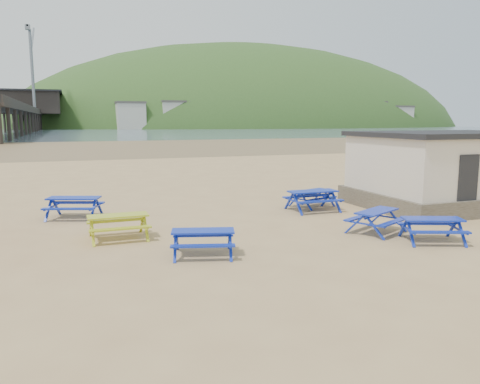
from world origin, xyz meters
name	(u,v)px	position (x,y,z in m)	size (l,w,h in m)	color
ground	(221,230)	(0.00, 0.00, 0.00)	(400.00, 400.00, 0.00)	tan
wet_sand	(103,146)	(0.00, 55.00, 0.00)	(400.00, 400.00, 0.00)	olive
sea	(81,130)	(0.00, 170.00, 0.01)	(400.00, 400.00, 0.00)	#455763
picnic_table_blue_a	(74,208)	(-4.56, 3.70, 0.40)	(2.29, 2.06, 0.79)	#1723A3
picnic_table_blue_b	(313,201)	(4.51, 1.90, 0.41)	(1.98, 1.60, 0.82)	#1723A3
picnic_table_blue_c	(312,198)	(4.95, 2.76, 0.35)	(2.01, 1.81, 0.70)	#1723A3
picnic_table_blue_d	(203,243)	(-1.35, -2.68, 0.35)	(1.99, 1.77, 0.70)	#1723A3
picnic_table_blue_e	(432,230)	(5.51, -3.65, 0.36)	(2.11, 1.92, 0.72)	#1723A3
picnic_table_blue_f	(376,221)	(4.65, -2.09, 0.37)	(2.20, 2.04, 0.74)	#1723A3
picnic_table_yellow	(118,227)	(-3.32, -0.06, 0.38)	(1.83, 1.48, 0.76)	gold
amenity_block	(448,169)	(10.50, 1.00, 1.57)	(7.40, 5.40, 3.15)	#665B4C
pier	(29,115)	(-17.99, 178.23, 5.46)	(24.00, 220.00, 39.29)	black
headland_town	(249,145)	(90.00, 229.68, -9.91)	(264.00, 144.00, 108.00)	#2D4C1E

